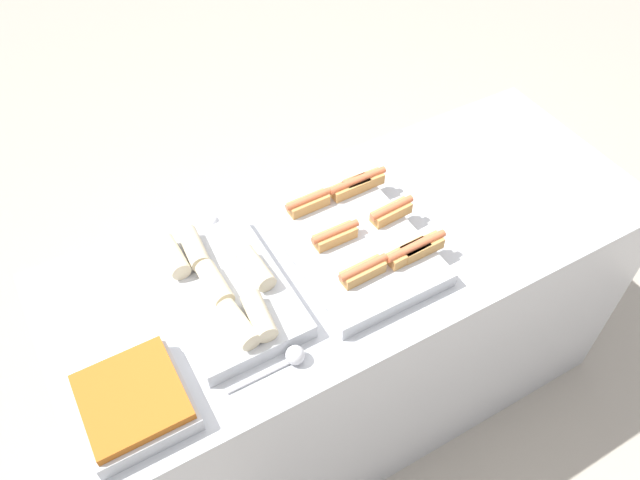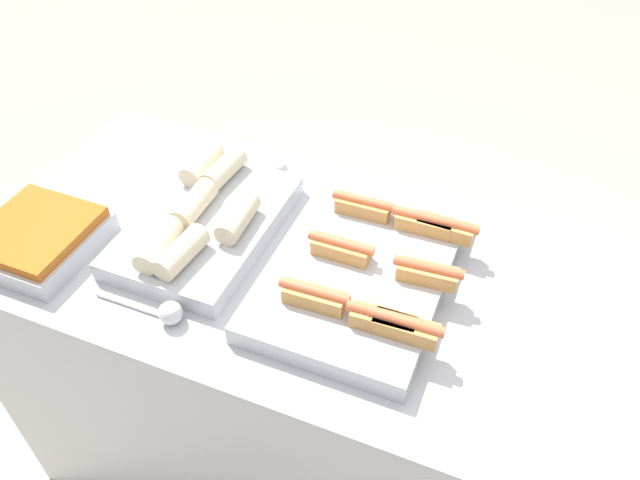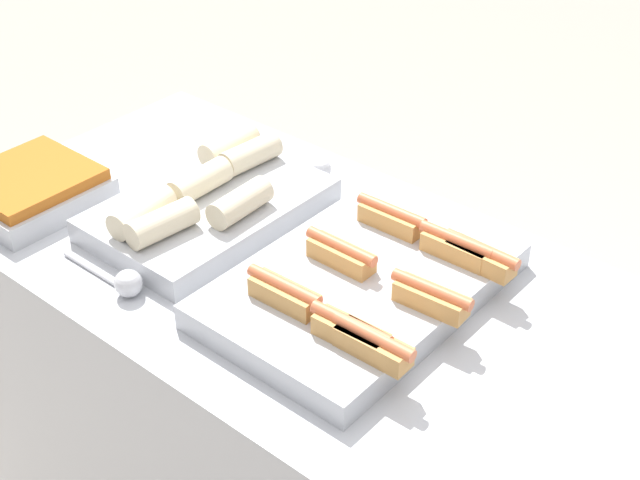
% 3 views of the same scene
% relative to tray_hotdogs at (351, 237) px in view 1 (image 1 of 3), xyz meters
% --- Properties ---
extents(ground_plane, '(12.00, 12.00, 0.00)m').
position_rel_tray_hotdogs_xyz_m(ground_plane, '(0.03, 0.00, -0.97)').
color(ground_plane, '#ADA393').
extents(counter, '(1.88, 0.76, 0.94)m').
position_rel_tray_hotdogs_xyz_m(counter, '(0.03, 0.00, -0.50)').
color(counter, '#B7BABF').
rests_on(counter, ground_plane).
extents(tray_hotdogs, '(0.41, 0.56, 0.10)m').
position_rel_tray_hotdogs_xyz_m(tray_hotdogs, '(0.00, 0.00, 0.00)').
color(tray_hotdogs, '#B7BABF').
rests_on(tray_hotdogs, counter).
extents(tray_wraps, '(0.31, 0.47, 0.11)m').
position_rel_tray_hotdogs_xyz_m(tray_wraps, '(-0.40, 0.00, 0.01)').
color(tray_wraps, '#B7BABF').
rests_on(tray_wraps, counter).
extents(tray_side_front, '(0.25, 0.26, 0.07)m').
position_rel_tray_hotdogs_xyz_m(tray_side_front, '(-0.73, -0.20, 0.00)').
color(tray_side_front, '#B7BABF').
rests_on(tray_side_front, counter).
extents(serving_spoon_near, '(0.22, 0.05, 0.05)m').
position_rel_tray_hotdogs_xyz_m(serving_spoon_near, '(-0.34, -0.27, -0.01)').
color(serving_spoon_near, silver).
rests_on(serving_spoon_near, counter).
extents(serving_spoon_far, '(0.21, 0.05, 0.05)m').
position_rel_tray_hotdogs_xyz_m(serving_spoon_far, '(-0.35, 0.27, -0.01)').
color(serving_spoon_far, silver).
rests_on(serving_spoon_far, counter).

